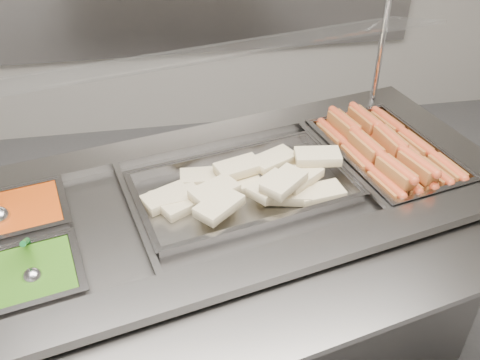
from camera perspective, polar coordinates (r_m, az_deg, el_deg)
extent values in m
cube|color=slate|center=(2.18, -1.32, -11.38)|extent=(2.05, 1.21, 0.93)
cube|color=slate|center=(1.60, 3.43, -8.83)|extent=(1.99, 0.59, 0.03)
cube|color=slate|center=(2.15, -5.16, 4.29)|extent=(1.99, 0.59, 0.03)
cube|color=slate|center=(2.30, 20.75, 4.22)|extent=(0.27, 0.62, 0.03)
cube|color=black|center=(1.93, -1.46, -4.20)|extent=(1.82, 0.98, 0.02)
cube|color=slate|center=(2.03, 10.64, 1.99)|extent=(0.16, 0.60, 0.01)
cube|color=slate|center=(1.79, -11.15, -3.41)|extent=(0.16, 0.60, 0.01)
cube|color=slate|center=(1.52, 6.30, -14.11)|extent=(1.93, 0.69, 0.02)
cylinder|color=silver|center=(2.36, 14.75, 13.15)|extent=(0.03, 0.03, 0.47)
cube|color=silver|center=(1.82, -4.31, 13.23)|extent=(1.79, 0.70, 0.09)
cube|color=#C93B0B|center=(1.93, -22.77, -4.03)|extent=(0.34, 0.30, 0.09)
cube|color=#175C0E|center=(1.69, -22.07, -10.35)|extent=(0.34, 0.30, 0.09)
cube|color=#9E5421|center=(1.96, 15.28, -0.84)|extent=(0.09, 0.17, 0.06)
cylinder|color=#DB5327|center=(1.94, 15.39, -0.24)|extent=(0.08, 0.18, 0.03)
cube|color=#9E5421|center=(2.07, 12.35, 2.07)|extent=(0.09, 0.17, 0.06)
cylinder|color=#DB5327|center=(2.06, 12.43, 2.59)|extent=(0.07, 0.18, 0.03)
cube|color=#9E5421|center=(2.20, 9.75, 4.61)|extent=(0.09, 0.17, 0.06)
cylinder|color=#DB5327|center=(2.19, 9.80, 5.10)|extent=(0.07, 0.18, 0.03)
cube|color=#9E5421|center=(1.99, 16.82, -0.36)|extent=(0.09, 0.17, 0.06)
cylinder|color=#DB5327|center=(1.98, 16.94, 0.19)|extent=(0.08, 0.18, 0.03)
cube|color=#9E5421|center=(2.11, 13.85, 2.39)|extent=(0.09, 0.17, 0.06)
cylinder|color=#DB5327|center=(2.10, 13.95, 2.96)|extent=(0.08, 0.18, 0.03)
cube|color=#9E5421|center=(2.24, 11.20, 4.89)|extent=(0.08, 0.17, 0.06)
cylinder|color=#DB5327|center=(2.22, 11.27, 5.41)|extent=(0.07, 0.18, 0.03)
cube|color=#9E5421|center=(2.03, 18.32, 0.06)|extent=(0.09, 0.17, 0.06)
cylinder|color=#DB5327|center=(2.02, 18.45, 0.62)|extent=(0.08, 0.18, 0.03)
cube|color=#9E5421|center=(2.15, 15.33, 2.79)|extent=(0.09, 0.17, 0.06)
cylinder|color=#DB5327|center=(2.13, 15.43, 3.32)|extent=(0.07, 0.18, 0.03)
cube|color=#9E5421|center=(2.27, 12.65, 5.23)|extent=(0.09, 0.17, 0.06)
cylinder|color=#DB5327|center=(2.26, 12.72, 5.72)|extent=(0.07, 0.18, 0.03)
cube|color=#9E5421|center=(2.07, 19.78, 0.49)|extent=(0.09, 0.17, 0.06)
cylinder|color=#DB5327|center=(2.06, 19.91, 1.03)|extent=(0.08, 0.18, 0.03)
cube|color=#9E5421|center=(2.18, 16.75, 3.10)|extent=(0.09, 0.17, 0.06)
cylinder|color=#DB5327|center=(2.17, 16.87, 3.66)|extent=(0.07, 0.18, 0.03)
cube|color=#9E5421|center=(2.31, 14.04, 5.48)|extent=(0.09, 0.17, 0.06)
cylinder|color=#DB5327|center=(2.29, 14.12, 6.01)|extent=(0.07, 0.18, 0.03)
cube|color=#9E5421|center=(2.11, 21.16, 0.94)|extent=(0.09, 0.17, 0.06)
cylinder|color=#DB5327|center=(2.10, 21.29, 1.42)|extent=(0.07, 0.18, 0.03)
cube|color=#9E5421|center=(2.22, 18.11, 3.44)|extent=(0.09, 0.17, 0.06)
cylinder|color=#DB5327|center=(2.21, 18.23, 3.99)|extent=(0.07, 0.18, 0.03)
cube|color=#9E5421|center=(2.34, 15.37, 5.74)|extent=(0.09, 0.17, 0.06)
cylinder|color=#DB5327|center=(2.33, 15.47, 6.28)|extent=(0.08, 0.18, 0.03)
cube|color=#9E5421|center=(1.94, 16.28, 0.76)|extent=(0.10, 0.17, 0.06)
cylinder|color=#DB5327|center=(1.93, 16.39, 1.33)|extent=(0.08, 0.18, 0.03)
cube|color=#9E5421|center=(2.06, 13.26, 3.49)|extent=(0.09, 0.17, 0.06)
cylinder|color=#DB5327|center=(2.05, 13.35, 4.04)|extent=(0.07, 0.18, 0.03)
cube|color=#9E5421|center=(2.19, 10.99, 5.83)|extent=(0.09, 0.17, 0.06)
cylinder|color=#DB5327|center=(2.17, 11.06, 6.37)|extent=(0.08, 0.18, 0.03)
cube|color=#9E5421|center=(2.00, 18.43, 1.36)|extent=(0.10, 0.17, 0.06)
cylinder|color=#DB5327|center=(1.98, 18.55, 1.91)|extent=(0.08, 0.18, 0.03)
cube|color=#9E5421|center=(2.12, 15.70, 4.02)|extent=(0.08, 0.17, 0.06)
cylinder|color=#DB5327|center=(2.10, 15.80, 4.56)|extent=(0.06, 0.18, 0.03)
cube|color=#9E5421|center=(2.23, 13.08, 6.24)|extent=(0.09, 0.17, 0.06)
cylinder|color=#DB5327|center=(2.22, 13.17, 6.76)|extent=(0.07, 0.18, 0.03)
cube|color=#C8B686|center=(1.99, 4.91, 1.71)|extent=(0.18, 0.13, 0.03)
cube|color=#C8B686|center=(1.84, -7.86, -1.92)|extent=(0.18, 0.15, 0.03)
cube|color=#C8B686|center=(1.87, 8.56, -1.40)|extent=(0.17, 0.11, 0.03)
cube|color=#C8B686|center=(1.84, -6.99, -1.91)|extent=(0.17, 0.12, 0.03)
cube|color=#C8B686|center=(1.82, -6.05, -2.46)|extent=(0.18, 0.16, 0.03)
cube|color=#C8B686|center=(1.89, -0.15, -0.55)|extent=(0.17, 0.12, 0.03)
cube|color=#C8B686|center=(1.93, -4.01, 0.25)|extent=(0.17, 0.10, 0.03)
cube|color=#C8B686|center=(1.84, 5.10, -1.54)|extent=(0.18, 0.12, 0.03)
cube|color=#C8B686|center=(1.95, 3.64, 2.16)|extent=(0.18, 0.15, 0.03)
cube|color=#C8B686|center=(1.80, -2.75, -1.21)|extent=(0.18, 0.16, 0.03)
cube|color=#C8B686|center=(1.90, -0.19, 1.32)|extent=(0.18, 0.14, 0.03)
cube|color=#C8B686|center=(1.83, 3.28, -0.68)|extent=(0.18, 0.17, 0.03)
cube|color=#C8B686|center=(1.73, -2.25, -2.78)|extent=(0.18, 0.17, 0.03)
cube|color=#C8B686|center=(1.88, 6.45, 0.32)|extent=(0.18, 0.17, 0.03)
cube|color=#C8B686|center=(1.79, 4.70, -0.20)|extent=(0.18, 0.17, 0.03)
cube|color=#C8B686|center=(1.93, 8.29, 2.50)|extent=(0.17, 0.11, 0.03)
sphere|color=silver|center=(1.65, -21.22, -9.69)|extent=(0.06, 0.06, 0.06)
cylinder|color=#14742F|center=(1.67, -21.95, -6.15)|extent=(0.05, 0.15, 0.12)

